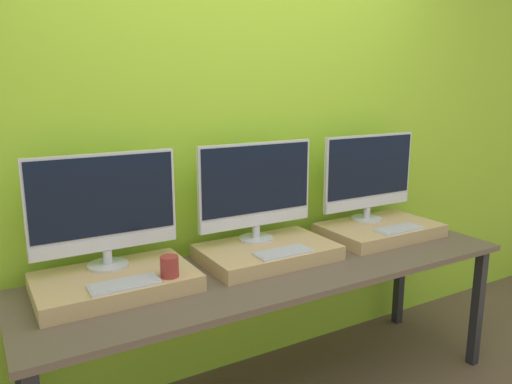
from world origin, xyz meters
name	(u,v)px	position (x,y,z in m)	size (l,w,h in m)	color
wall_back	(237,136)	(0.00, 0.77, 1.30)	(8.00, 0.04, 2.60)	#9ED12D
workbench	(279,277)	(0.00, 0.35, 0.66)	(2.40, 0.70, 0.72)	brown
wooden_riser_left	(115,282)	(-0.76, 0.46, 0.75)	(0.65, 0.42, 0.07)	tan
monitor_left	(104,206)	(-0.76, 0.57, 1.06)	(0.63, 0.18, 0.50)	silver
keyboard_left	(124,284)	(-0.76, 0.32, 0.80)	(0.28, 0.12, 0.01)	silver
mug	(169,267)	(-0.56, 0.32, 0.83)	(0.08, 0.08, 0.09)	#9E332D
wooden_riser_center	(267,252)	(0.00, 0.46, 0.75)	(0.65, 0.42, 0.07)	tan
monitor_center	(256,188)	(0.00, 0.57, 1.06)	(0.63, 0.18, 0.50)	silver
keyboard_center	(283,252)	(0.00, 0.32, 0.80)	(0.28, 0.12, 0.01)	silver
wooden_riser_right	(379,230)	(0.76, 0.46, 0.75)	(0.65, 0.42, 0.07)	tan
monitor_right	(369,174)	(0.76, 0.57, 1.06)	(0.63, 0.18, 0.50)	silver
keyboard_right	(398,229)	(0.76, 0.32, 0.80)	(0.28, 0.12, 0.01)	silver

